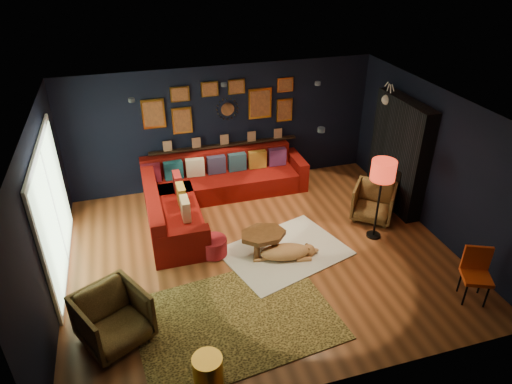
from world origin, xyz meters
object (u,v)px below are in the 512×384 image
object	(u,v)px
armchair_right	(374,201)
gold_stool	(208,372)
pouf	(214,246)
floor_lamp	(383,174)
sectional	(205,193)
coffee_table	(263,237)
orange_chair	(476,270)
dog	(285,250)
armchair_left	(113,316)

from	to	relation	value
armchair_right	gold_stool	bearing A→B (deg)	-105.34
pouf	floor_lamp	size ratio (longest dim) A/B	0.30
sectional	coffee_table	bearing A→B (deg)	-70.29
sectional	pouf	distance (m)	1.62
gold_stool	orange_chair	size ratio (longest dim) A/B	0.54
sectional	gold_stool	world-z (taller)	sectional
floor_lamp	pouf	bearing A→B (deg)	174.45
gold_stool	orange_chair	bearing A→B (deg)	5.93
gold_stool	dog	xyz separation A→B (m)	(1.74, 2.09, -0.04)
armchair_right	gold_stool	xyz separation A→B (m)	(-3.82, -2.84, -0.15)
gold_stool	orange_chair	xyz separation A→B (m)	(4.17, 0.43, 0.27)
sectional	dog	distance (m)	2.29
coffee_table	gold_stool	world-z (taller)	gold_stool
gold_stool	armchair_right	bearing A→B (deg)	36.63
pouf	dog	distance (m)	1.23
sectional	armchair_right	bearing A→B (deg)	-23.50
sectional	dog	world-z (taller)	sectional
gold_stool	sectional	bearing A→B (deg)	79.45
coffee_table	orange_chair	distance (m)	3.35
armchair_left	floor_lamp	size ratio (longest dim) A/B	0.56
coffee_table	armchair_left	world-z (taller)	armchair_left
armchair_right	orange_chair	xyz separation A→B (m)	(0.35, -2.40, 0.12)
armchair_left	floor_lamp	bearing A→B (deg)	-13.72
gold_stool	dog	size ratio (longest dim) A/B	0.41
floor_lamp	armchair_left	bearing A→B (deg)	-165.58
armchair_right	floor_lamp	size ratio (longest dim) A/B	0.50
orange_chair	dog	bearing A→B (deg)	169.65
orange_chair	floor_lamp	size ratio (longest dim) A/B	0.56
armchair_right	pouf	bearing A→B (deg)	-136.88
sectional	coffee_table	distance (m)	1.93
sectional	orange_chair	distance (m)	5.04
coffee_table	dog	xyz separation A→B (m)	(0.32, -0.25, -0.16)
sectional	floor_lamp	distance (m)	3.49
armchair_right	floor_lamp	world-z (taller)	floor_lamp
armchair_right	floor_lamp	bearing A→B (deg)	-78.01
dog	coffee_table	bearing A→B (deg)	150.30
pouf	sectional	bearing A→B (deg)	83.83
armchair_right	gold_stool	world-z (taller)	armchair_right
coffee_table	dog	size ratio (longest dim) A/B	0.74
coffee_table	gold_stool	distance (m)	2.75
orange_chair	pouf	bearing A→B (deg)	173.29
sectional	gold_stool	distance (m)	4.23
sectional	floor_lamp	world-z (taller)	floor_lamp
gold_stool	orange_chair	world-z (taller)	orange_chair
coffee_table	floor_lamp	distance (m)	2.31
sectional	orange_chair	world-z (taller)	orange_chair
armchair_right	floor_lamp	xyz separation A→B (m)	(-0.28, -0.57, 0.91)
armchair_left	floor_lamp	distance (m)	4.84
pouf	gold_stool	world-z (taller)	gold_stool
sectional	pouf	xyz separation A→B (m)	(-0.17, -1.61, -0.14)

